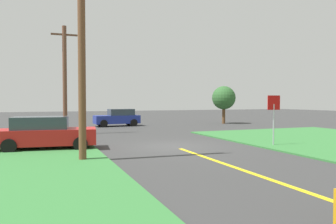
{
  "coord_description": "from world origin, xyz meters",
  "views": [
    {
      "loc": [
        -6.42,
        -15.58,
        2.39
      ],
      "look_at": [
        0.53,
        2.0,
        1.73
      ],
      "focal_mm": 34.36,
      "sensor_mm": 36.0,
      "label": 1
    }
  ],
  "objects_px": {
    "oak_tree_left": "(224,98)",
    "car_approaching_junction": "(118,118)",
    "stop_sign": "(274,110)",
    "utility_pole_near": "(82,39)",
    "utility_pole_mid": "(65,79)",
    "parked_car_near_building": "(46,133)"
  },
  "relations": [
    {
      "from": "parked_car_near_building",
      "to": "utility_pole_mid",
      "type": "xyz_separation_m",
      "value": [
        1.38,
        7.22,
        3.15
      ]
    },
    {
      "from": "parked_car_near_building",
      "to": "oak_tree_left",
      "type": "xyz_separation_m",
      "value": [
        17.63,
        12.48,
        1.89
      ]
    },
    {
      "from": "oak_tree_left",
      "to": "car_approaching_junction",
      "type": "bearing_deg",
      "value": 176.11
    },
    {
      "from": "car_approaching_junction",
      "to": "parked_car_near_building",
      "type": "bearing_deg",
      "value": 61.34
    },
    {
      "from": "utility_pole_near",
      "to": "oak_tree_left",
      "type": "bearing_deg",
      "value": 44.75
    },
    {
      "from": "utility_pole_near",
      "to": "oak_tree_left",
      "type": "distance_m",
      "value": 23.08
    },
    {
      "from": "utility_pole_near",
      "to": "utility_pole_mid",
      "type": "bearing_deg",
      "value": 89.62
    },
    {
      "from": "stop_sign",
      "to": "car_approaching_junction",
      "type": "height_order",
      "value": "stop_sign"
    },
    {
      "from": "parked_car_near_building",
      "to": "utility_pole_near",
      "type": "bearing_deg",
      "value": -63.23
    },
    {
      "from": "stop_sign",
      "to": "oak_tree_left",
      "type": "distance_m",
      "value": 16.88
    },
    {
      "from": "car_approaching_junction",
      "to": "utility_pole_near",
      "type": "bearing_deg",
      "value": 70.49
    },
    {
      "from": "stop_sign",
      "to": "oak_tree_left",
      "type": "height_order",
      "value": "oak_tree_left"
    },
    {
      "from": "utility_pole_near",
      "to": "utility_pole_mid",
      "type": "relative_size",
      "value": 1.22
    },
    {
      "from": "parked_car_near_building",
      "to": "oak_tree_left",
      "type": "bearing_deg",
      "value": 42.56
    },
    {
      "from": "stop_sign",
      "to": "utility_pole_mid",
      "type": "distance_m",
      "value": 14.35
    },
    {
      "from": "stop_sign",
      "to": "car_approaching_junction",
      "type": "xyz_separation_m",
      "value": [
        -4.62,
        16.32,
        -1.08
      ]
    },
    {
      "from": "stop_sign",
      "to": "utility_pole_mid",
      "type": "height_order",
      "value": "utility_pole_mid"
    },
    {
      "from": "stop_sign",
      "to": "oak_tree_left",
      "type": "relative_size",
      "value": 0.68
    },
    {
      "from": "car_approaching_junction",
      "to": "stop_sign",
      "type": "bearing_deg",
      "value": 103.44
    },
    {
      "from": "stop_sign",
      "to": "utility_pole_near",
      "type": "bearing_deg",
      "value": 6.0
    },
    {
      "from": "parked_car_near_building",
      "to": "car_approaching_junction",
      "type": "xyz_separation_m",
      "value": [
        6.53,
        13.23,
        -0.0
      ]
    },
    {
      "from": "car_approaching_junction",
      "to": "oak_tree_left",
      "type": "height_order",
      "value": "oak_tree_left"
    }
  ]
}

